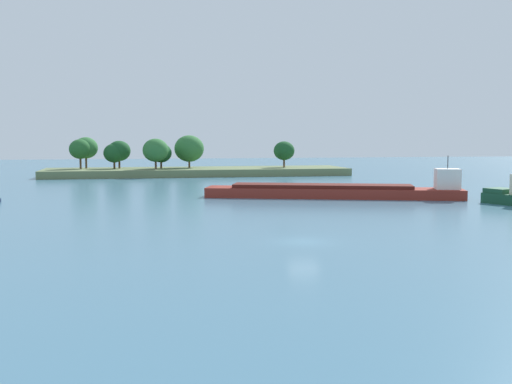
{
  "coord_description": "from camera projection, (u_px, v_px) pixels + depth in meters",
  "views": [
    {
      "loc": [
        -13.58,
        -48.52,
        8.51
      ],
      "look_at": [
        2.49,
        32.67,
        1.2
      ],
      "focal_mm": 43.77,
      "sensor_mm": 36.0,
      "label": 1
    }
  ],
  "objects": [
    {
      "name": "ground_plane",
      "position": [
        304.0,
        242.0,
        50.79
      ],
      "size": [
        400.0,
        400.0,
        0.0
      ],
      "primitive_type": "plane",
      "color": "teal"
    },
    {
      "name": "treeline_island",
      "position": [
        182.0,
        164.0,
        138.63
      ],
      "size": [
        66.61,
        16.2,
        8.91
      ],
      "color": "#66754C",
      "rests_on": "ground"
    },
    {
      "name": "cargo_barge",
      "position": [
        338.0,
        191.0,
        87.63
      ],
      "size": [
        35.6,
        16.34,
        5.97
      ],
      "color": "maroon",
      "rests_on": "ground"
    }
  ]
}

